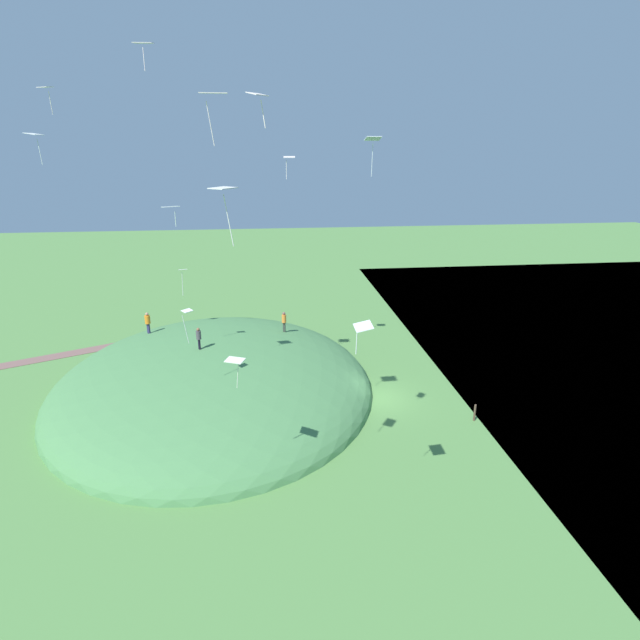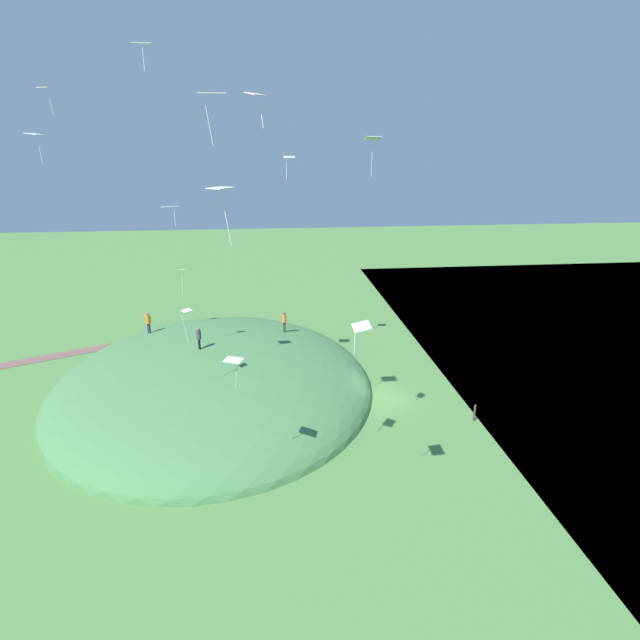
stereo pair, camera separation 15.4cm
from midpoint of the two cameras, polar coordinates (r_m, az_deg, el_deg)
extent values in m
plane|color=#4F7F3F|center=(37.15, 6.58, -8.79)|extent=(160.00, 160.00, 0.00)
ellipsoid|color=#477D48|center=(39.48, -11.90, -7.33)|extent=(23.62, 27.29, 6.11)
cube|color=brown|center=(49.46, -27.84, -3.67)|extent=(9.81, 5.57, 0.04)
cube|color=black|center=(38.28, -13.57, -2.67)|extent=(0.20, 0.23, 0.80)
cylinder|color=#48424A|center=(38.03, -13.65, -1.66)|extent=(0.50, 0.50, 0.64)
sphere|color=brown|center=(37.88, -13.71, -1.04)|extent=(0.24, 0.24, 0.24)
cube|color=#292850|center=(44.92, -18.87, -0.90)|extent=(0.28, 0.25, 0.88)
cylinder|color=orange|center=(44.67, -18.98, 0.05)|extent=(0.62, 0.62, 0.70)
sphere|color=#A1735C|center=(44.52, -19.05, 0.64)|extent=(0.26, 0.26, 0.26)
cube|color=#2F372F|center=(42.35, -4.16, -0.81)|extent=(0.23, 0.17, 0.84)
cylinder|color=orange|center=(42.10, -4.19, 0.15)|extent=(0.47, 0.47, 0.66)
sphere|color=brown|center=(41.95, -4.20, 0.74)|extent=(0.25, 0.25, 0.25)
cube|color=white|center=(30.88, -19.48, 27.39)|extent=(1.01, 0.73, 0.10)
cylinder|color=white|center=(30.48, -19.40, 26.00)|extent=(0.05, 0.04, 1.09)
cube|color=silver|center=(36.78, -15.34, 5.49)|extent=(0.67, 0.52, 0.15)
cylinder|color=silver|center=(37.09, -15.37, 3.95)|extent=(0.13, 0.16, 1.77)
cube|color=silver|center=(23.74, -9.76, -4.48)|extent=(1.02, 0.88, 0.07)
cylinder|color=silver|center=(24.36, -9.45, -6.20)|extent=(0.18, 0.20, 1.40)
cube|color=white|center=(20.50, -7.31, 23.96)|extent=(0.87, 0.90, 0.14)
cylinder|color=white|center=(20.57, -6.66, 22.06)|extent=(0.16, 0.07, 0.98)
cube|color=silver|center=(18.98, -11.12, 14.41)|extent=(1.07, 1.15, 0.04)
cylinder|color=silver|center=(19.37, -10.50, 10.96)|extent=(0.29, 0.07, 1.92)
cube|color=white|center=(30.72, -16.66, 12.15)|extent=(1.10, 0.96, 0.09)
cylinder|color=white|center=(30.69, -16.14, 10.91)|extent=(0.07, 0.16, 0.90)
cube|color=white|center=(23.40, -12.16, 23.76)|extent=(1.21, 0.87, 0.08)
cylinder|color=white|center=(23.51, -12.47, 20.79)|extent=(0.25, 0.18, 1.79)
cube|color=white|center=(31.07, -14.90, 1.03)|extent=(0.73, 0.73, 0.09)
cylinder|color=white|center=(31.16, -15.05, -1.07)|extent=(0.23, 0.29, 1.87)
cube|color=silver|center=(37.37, -3.61, 17.88)|extent=(0.85, 0.63, 0.11)
cylinder|color=silver|center=(37.53, -3.93, 16.55)|extent=(0.05, 0.09, 1.33)
cube|color=silver|center=(38.48, -29.69, 17.77)|extent=(0.94, 1.22, 0.14)
cylinder|color=silver|center=(38.36, -29.16, 16.24)|extent=(0.08, 0.10, 1.58)
cube|color=silver|center=(36.98, -28.69, 22.05)|extent=(1.02, 0.93, 0.08)
cylinder|color=silver|center=(37.00, -28.22, 20.76)|extent=(0.07, 0.23, 1.30)
cube|color=white|center=(32.36, 5.86, 19.70)|extent=(1.01, 0.73, 0.25)
cylinder|color=white|center=(32.61, 5.76, 17.53)|extent=(0.04, 0.18, 1.99)
cube|color=white|center=(20.39, 4.69, -0.71)|extent=(0.74, 1.04, 0.19)
cylinder|color=white|center=(20.89, 3.93, -2.52)|extent=(0.05, 0.09, 1.08)
cylinder|color=brown|center=(35.42, 16.93, -9.97)|extent=(0.14, 0.14, 1.17)
camera|label=1|loc=(0.08, -90.11, -0.04)|focal=28.37mm
camera|label=2|loc=(0.08, 89.89, 0.04)|focal=28.37mm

